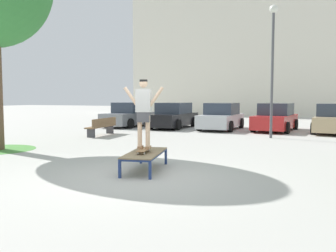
# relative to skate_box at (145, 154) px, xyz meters

# --- Properties ---
(ground_plane) EXTENTS (120.00, 120.00, 0.00)m
(ground_plane) POSITION_rel_skate_box_xyz_m (0.18, -0.70, -0.41)
(ground_plane) COLOR #B7B5AD
(building_facade) EXTENTS (32.16, 4.00, 13.50)m
(building_facade) POSITION_rel_skate_box_xyz_m (1.08, 29.71, 6.34)
(building_facade) COLOR silver
(building_facade) RESTS_ON ground
(skate_box) EXTENTS (1.13, 2.02, 0.46)m
(skate_box) POSITION_rel_skate_box_xyz_m (0.00, 0.00, 0.00)
(skate_box) COLOR navy
(skate_box) RESTS_ON ground
(skateboard) EXTENTS (0.37, 0.82, 0.09)m
(skateboard) POSITION_rel_skate_box_xyz_m (0.02, -0.10, 0.12)
(skateboard) COLOR #9E754C
(skateboard) RESTS_ON skate_box
(skater) EXTENTS (0.99, 0.35, 1.69)m
(skater) POSITION_rel_skate_box_xyz_m (0.02, -0.10, 1.12)
(skater) COLOR beige
(skater) RESTS_ON skateboard
(car_grey) EXTENTS (2.12, 4.30, 1.50)m
(car_grey) POSITION_rel_skate_box_xyz_m (-6.87, 11.90, 0.28)
(car_grey) COLOR slate
(car_grey) RESTS_ON ground
(car_black) EXTENTS (1.99, 4.24, 1.50)m
(car_black) POSITION_rel_skate_box_xyz_m (-3.97, 11.91, 0.28)
(car_black) COLOR black
(car_black) RESTS_ON ground
(car_silver) EXTENTS (1.99, 4.24, 1.50)m
(car_silver) POSITION_rel_skate_box_xyz_m (-1.06, 11.98, 0.28)
(car_silver) COLOR #B7BABF
(car_silver) RESTS_ON ground
(car_red) EXTENTS (2.24, 4.35, 1.50)m
(car_red) POSITION_rel_skate_box_xyz_m (1.85, 12.33, 0.28)
(car_red) COLOR red
(car_red) RESTS_ON ground
(car_tan) EXTENTS (2.22, 4.35, 1.50)m
(car_tan) POSITION_rel_skate_box_xyz_m (4.75, 12.18, 0.28)
(car_tan) COLOR tan
(car_tan) RESTS_ON ground
(park_bench) EXTENTS (0.67, 2.43, 0.83)m
(park_bench) POSITION_rel_skate_box_xyz_m (-5.55, 6.66, 0.03)
(park_bench) COLOR brown
(park_bench) RESTS_ON ground
(light_post) EXTENTS (0.36, 0.36, 5.83)m
(light_post) POSITION_rel_skate_box_xyz_m (2.04, 8.61, 3.41)
(light_post) COLOR #4C4C51
(light_post) RESTS_ON ground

